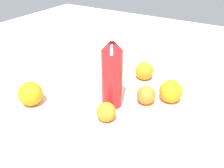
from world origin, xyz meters
TOP-DOWN VIEW (x-y plane):
  - ground_plane at (0.00, 0.00)m, footprint 2.40×2.40m
  - water_bottle at (0.02, -0.05)m, footprint 0.07×0.07m
  - orange_0 at (-0.01, 0.04)m, footprint 0.06×0.06m
  - orange_1 at (0.01, -0.27)m, footprint 0.07×0.07m
  - orange_2 at (-0.14, -0.17)m, footprint 0.08×0.08m
  - orange_3 at (0.26, 0.10)m, footprint 0.08×0.08m
  - orange_4 at (-0.07, -0.11)m, footprint 0.06×0.06m

SIDE VIEW (x-z plane):
  - ground_plane at x=0.00m, z-range 0.00..0.00m
  - orange_0 at x=-0.01m, z-range 0.00..0.06m
  - orange_4 at x=-0.07m, z-range 0.00..0.06m
  - orange_1 at x=0.01m, z-range 0.00..0.07m
  - orange_2 at x=-0.14m, z-range 0.00..0.08m
  - orange_3 at x=0.26m, z-range 0.00..0.08m
  - water_bottle at x=0.02m, z-range -0.01..0.25m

